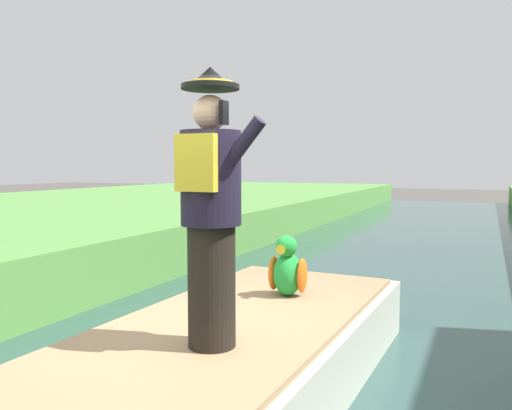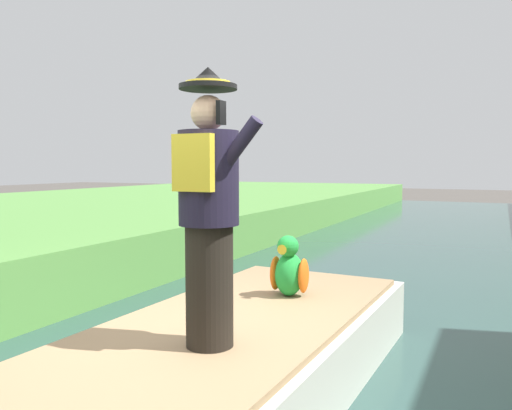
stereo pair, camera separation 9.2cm
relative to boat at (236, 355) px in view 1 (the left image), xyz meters
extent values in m
cube|color=silver|center=(0.00, 0.00, -0.02)|extent=(1.94, 4.26, 0.56)
cube|color=#997A56|center=(0.00, 0.00, 0.28)|extent=(1.78, 3.92, 0.05)
cylinder|color=black|center=(0.14, -0.64, 0.72)|extent=(0.32, 0.32, 0.82)
cylinder|color=black|center=(0.14, -0.64, 1.44)|extent=(0.40, 0.40, 0.62)
cube|color=gold|center=(0.14, -0.83, 1.54)|extent=(0.28, 0.06, 0.36)
sphere|color=#DBA884|center=(0.14, -0.64, 1.86)|extent=(0.23, 0.23, 0.23)
cylinder|color=black|center=(0.14, -0.64, 2.03)|extent=(0.38, 0.38, 0.03)
cone|color=black|center=(0.14, -0.64, 2.10)|extent=(0.26, 0.26, 0.12)
cylinder|color=gold|center=(0.14, -0.64, 2.05)|extent=(0.29, 0.29, 0.02)
cylinder|color=black|center=(0.36, -0.68, 1.62)|extent=(0.38, 0.09, 0.43)
cube|color=black|center=(0.27, -0.70, 1.85)|extent=(0.03, 0.08, 0.15)
ellipsoid|color=green|center=(0.13, 0.82, 0.51)|extent=(0.26, 0.32, 0.40)
sphere|color=green|center=(0.13, 0.78, 0.78)|extent=(0.20, 0.20, 0.20)
cone|color=yellow|center=(0.13, 0.68, 0.77)|extent=(0.09, 0.09, 0.09)
ellipsoid|color=orange|center=(-0.01, 0.82, 0.51)|extent=(0.08, 0.20, 0.32)
ellipsoid|color=orange|center=(0.27, 0.82, 0.51)|extent=(0.08, 0.20, 0.32)
camera|label=1|loc=(1.80, -3.60, 1.53)|focal=36.04mm
camera|label=2|loc=(1.89, -3.56, 1.53)|focal=36.04mm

